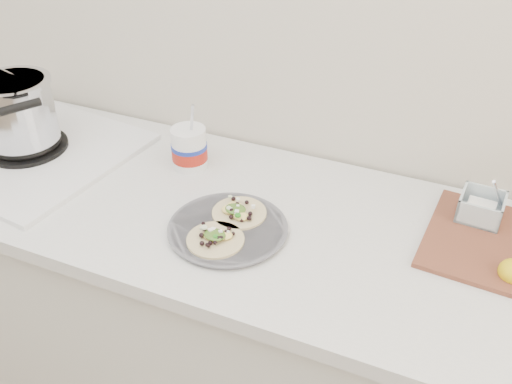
% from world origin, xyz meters
% --- Properties ---
extents(counter, '(2.44, 0.66, 0.90)m').
position_xyz_m(counter, '(0.00, 1.43, 0.45)').
color(counter, silver).
rests_on(counter, ground).
extents(stove, '(0.63, 0.59, 0.27)m').
position_xyz_m(stove, '(-0.47, 1.43, 0.99)').
color(stove, silver).
rests_on(stove, counter).
extents(taco_plate, '(0.29, 0.29, 0.04)m').
position_xyz_m(taco_plate, '(0.23, 1.33, 0.92)').
color(taco_plate, '#5A5A61').
rests_on(taco_plate, counter).
extents(tub, '(0.10, 0.10, 0.22)m').
position_xyz_m(tub, '(0.00, 1.55, 0.97)').
color(tub, white).
rests_on(tub, counter).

